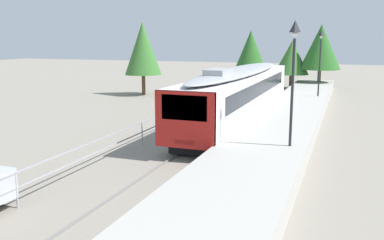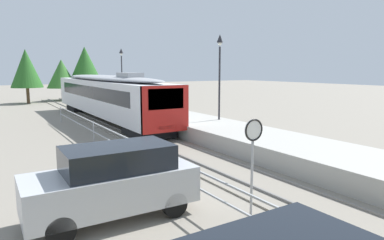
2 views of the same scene
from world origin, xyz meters
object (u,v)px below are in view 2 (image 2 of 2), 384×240
at_px(platform_lamp_mid_platform, 220,61).
at_px(platform_lamp_far_end, 122,64).
at_px(commuter_train, 107,94).
at_px(parked_suv_silver, 113,181).
at_px(speed_limit_sign, 253,144).

height_order(platform_lamp_mid_platform, platform_lamp_far_end, same).
relative_size(commuter_train, parked_suv_silver, 4.46).
relative_size(platform_lamp_mid_platform, platform_lamp_far_end, 1.00).
bearing_deg(platform_lamp_far_end, parked_suv_silver, -110.89).
bearing_deg(platform_lamp_far_end, platform_lamp_mid_platform, -90.00).
height_order(commuter_train, parked_suv_silver, commuter_train).
height_order(platform_lamp_mid_platform, speed_limit_sign, platform_lamp_mid_platform).
xyz_separation_m(commuter_train, parked_suv_silver, (-5.55, -17.68, -1.09)).
distance_m(platform_lamp_far_end, parked_suv_silver, 28.27).
distance_m(platform_lamp_mid_platform, platform_lamp_far_end, 17.45).
bearing_deg(parked_suv_silver, platform_lamp_far_end, 69.11).
bearing_deg(parked_suv_silver, speed_limit_sign, -32.70).
bearing_deg(platform_lamp_mid_platform, commuter_train, 116.52).
relative_size(commuter_train, speed_limit_sign, 7.35).
xyz_separation_m(platform_lamp_far_end, speed_limit_sign, (-6.78, -28.27, -2.50)).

